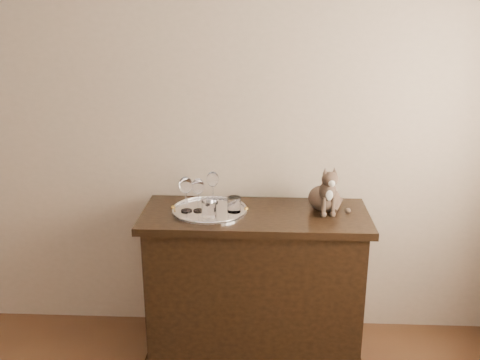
{
  "coord_description": "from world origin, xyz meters",
  "views": [
    {
      "loc": [
        0.65,
        -0.69,
        1.88
      ],
      "look_at": [
        0.52,
        1.95,
        1.03
      ],
      "focal_mm": 40.0,
      "sensor_mm": 36.0,
      "label": 1
    }
  ],
  "objects": [
    {
      "name": "sideboard",
      "position": [
        0.6,
        1.94,
        0.42
      ],
      "size": [
        1.2,
        0.5,
        0.85
      ],
      "primitive_type": null,
      "color": "black",
      "rests_on": "ground"
    },
    {
      "name": "tumbler_b",
      "position": [
        0.37,
        1.85,
        0.9
      ],
      "size": [
        0.08,
        0.08,
        0.09
      ],
      "primitive_type": "cylinder",
      "color": "white",
      "rests_on": "tray"
    },
    {
      "name": "cat",
      "position": [
        0.97,
        2.01,
        0.98
      ],
      "size": [
        0.29,
        0.27,
        0.26
      ],
      "primitive_type": null,
      "rotation": [
        0.0,
        0.0,
        0.13
      ],
      "color": "brown",
      "rests_on": "sideboard"
    },
    {
      "name": "wine_glass_b",
      "position": [
        0.36,
        2.06,
        0.95
      ],
      "size": [
        0.07,
        0.07,
        0.18
      ],
      "primitive_type": null,
      "color": "white",
      "rests_on": "tray"
    },
    {
      "name": "wine_glass_d",
      "position": [
        0.3,
        1.93,
        0.95
      ],
      "size": [
        0.07,
        0.07,
        0.18
      ],
      "primitive_type": null,
      "color": "white",
      "rests_on": "tray"
    },
    {
      "name": "wall_back",
      "position": [
        0.0,
        2.25,
        1.35
      ],
      "size": [
        4.0,
        0.1,
        2.7
      ],
      "primitive_type": "cube",
      "color": "tan",
      "rests_on": "ground"
    },
    {
      "name": "tray",
      "position": [
        0.36,
        1.95,
        0.85
      ],
      "size": [
        0.4,
        0.4,
        0.01
      ],
      "primitive_type": "cylinder",
      "color": "white",
      "rests_on": "sideboard"
    },
    {
      "name": "tumbler_c",
      "position": [
        0.49,
        1.93,
        0.9
      ],
      "size": [
        0.07,
        0.07,
        0.08
      ],
      "primitive_type": "cylinder",
      "color": "white",
      "rests_on": "tray"
    },
    {
      "name": "wine_glass_c",
      "position": [
        0.24,
        1.93,
        0.95
      ],
      "size": [
        0.07,
        0.07,
        0.19
      ],
      "primitive_type": null,
      "color": "white",
      "rests_on": "tray"
    }
  ]
}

